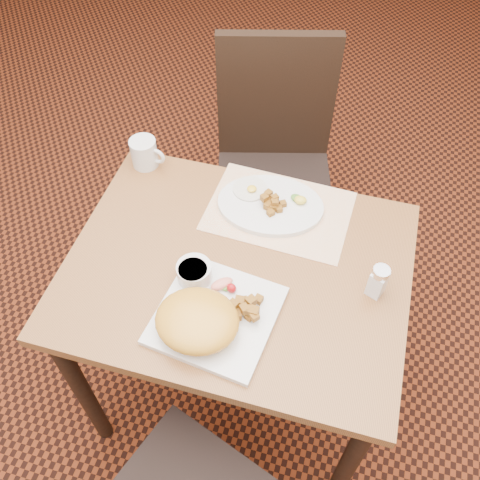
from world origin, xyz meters
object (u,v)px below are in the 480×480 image
(chair_far, at_px, (274,157))
(salt_shaker, at_px, (378,281))
(table, at_px, (237,289))
(plate_oval, at_px, (270,205))
(coffee_mug, at_px, (145,153))
(plate_square, at_px, (216,315))

(chair_far, bearing_deg, salt_shaker, 107.16)
(table, bearing_deg, plate_oval, 81.24)
(table, xyz_separation_m, plate_oval, (0.03, 0.23, 0.12))
(plate_oval, xyz_separation_m, coffee_mug, (-0.41, 0.07, 0.03))
(plate_square, distance_m, plate_oval, 0.39)
(table, xyz_separation_m, salt_shaker, (0.36, 0.02, 0.16))
(plate_square, relative_size, plate_oval, 0.92)
(table, xyz_separation_m, chair_far, (-0.05, 0.66, -0.10))
(plate_oval, relative_size, coffee_mug, 2.72)
(table, height_order, coffee_mug, coffee_mug)
(plate_square, height_order, plate_oval, plate_oval)
(table, distance_m, chair_far, 0.67)
(salt_shaker, height_order, coffee_mug, salt_shaker)
(chair_far, height_order, salt_shaker, chair_far)
(table, relative_size, salt_shaker, 9.00)
(table, bearing_deg, plate_square, -92.35)
(plate_square, distance_m, coffee_mug, 0.59)
(table, relative_size, coffee_mug, 8.03)
(chair_far, height_order, coffee_mug, chair_far)
(chair_far, bearing_deg, plate_square, 77.72)
(plate_oval, distance_m, coffee_mug, 0.42)
(table, height_order, plate_square, plate_square)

